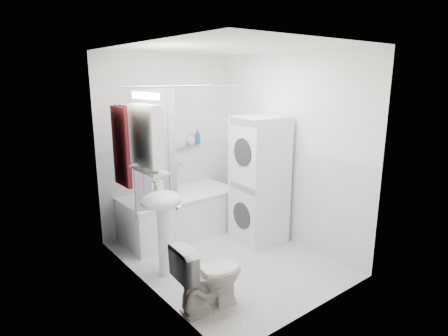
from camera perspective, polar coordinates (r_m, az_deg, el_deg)
floor at (r=4.59m, az=0.19°, el=-13.55°), size 2.60×2.60×0.00m
room_walls at (r=4.13m, az=0.21°, el=5.12°), size 2.60×2.60×2.60m
wainscot at (r=4.57m, az=-2.09°, el=-5.50°), size 1.98×2.58×2.58m
door at (r=3.28m, az=-6.92°, el=-6.06°), size 0.05×2.00×2.00m
bathtub at (r=5.13m, az=-6.72°, el=-6.69°), size 1.54×0.73×0.59m
tub_spout at (r=5.33m, az=-6.92°, el=0.65°), size 0.04×0.12×0.04m
curtain_rod at (r=4.55m, az=-5.25°, el=12.36°), size 1.72×0.02×0.02m
shower_curtain at (r=4.39m, az=-10.37°, el=2.27°), size 0.55×0.02×1.45m
sink at (r=4.02m, az=-9.40°, el=-6.87°), size 0.44×0.37×1.04m
medicine_cabinet at (r=3.72m, az=-11.81°, el=5.11°), size 0.13×0.50×0.71m
shelf at (r=3.80m, az=-11.35°, el=-0.33°), size 0.18×0.54×0.02m
shower_caddy at (r=5.30m, az=-6.48°, el=3.26°), size 0.22×0.06×0.02m
towel at (r=4.22m, az=-15.37°, el=3.39°), size 0.07×0.37×0.89m
washer_dryer at (r=4.82m, az=5.40°, el=-1.85°), size 0.63×0.62×1.63m
toilet at (r=3.58m, az=-2.28°, el=-16.04°), size 0.69×0.43×0.65m
soap_pump at (r=4.07m, az=-9.89°, el=-2.97°), size 0.08×0.17×0.08m
shelf_bottle at (r=3.65m, az=-10.31°, el=-0.05°), size 0.07×0.18×0.07m
shelf_cup at (r=3.89m, az=-12.20°, el=0.91°), size 0.10×0.09×0.10m
shampoo_a at (r=5.37m, az=-5.10°, el=4.25°), size 0.13×0.17×0.13m
shampoo_b at (r=5.44m, az=-4.03°, el=4.12°), size 0.08×0.21×0.08m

